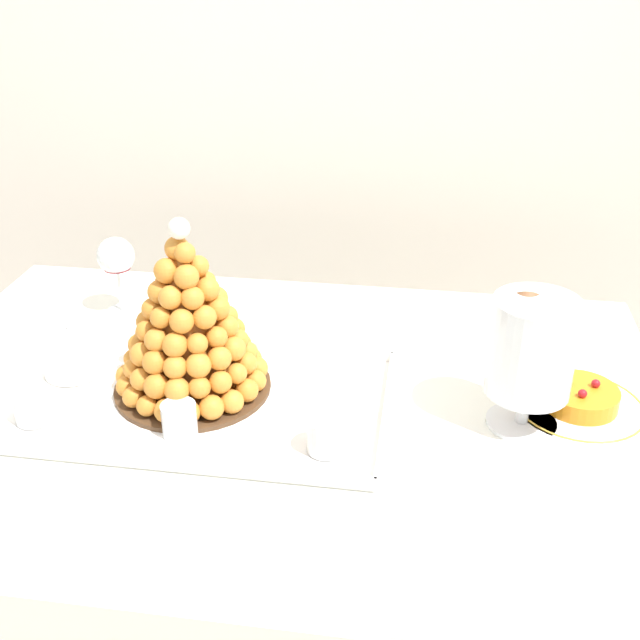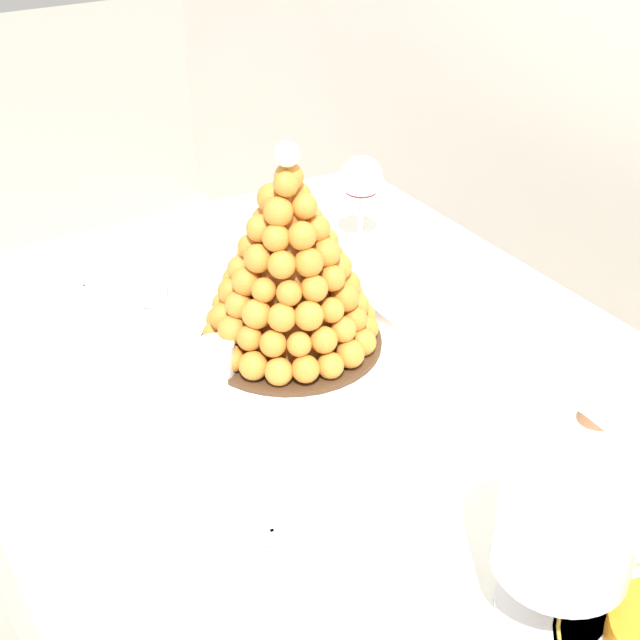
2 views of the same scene
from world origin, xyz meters
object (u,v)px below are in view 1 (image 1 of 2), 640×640
Objects in this scene: macaron_goblet at (531,349)px; wine_glass at (116,259)px; dessert_cup_mid_left at (179,421)px; fruit_tart_plate at (579,401)px; serving_tray at (198,401)px; dessert_cup_left at (32,408)px; dessert_cup_centre at (326,436)px; creme_brulee_ramekin at (73,367)px; croquembouche at (188,326)px.

macaron_goblet reaches higher than wine_glass.
dessert_cup_mid_left is 0.63m from fruit_tart_plate.
fruit_tart_plate is at bearing 31.65° from macaron_goblet.
serving_tray is 2.79× the size of macaron_goblet.
wine_glass is at bearing 91.30° from dessert_cup_left.
dessert_cup_centre is 0.26× the size of fruit_tart_plate.
wine_glass is (-0.24, 0.39, 0.08)m from dessert_cup_mid_left.
creme_brulee_ramekin is (-0.46, 0.15, -0.01)m from dessert_cup_centre.
creme_brulee_ramekin is 0.60× the size of wine_glass.
dessert_cup_mid_left is (0.00, -0.09, 0.03)m from serving_tray.
dessert_cup_mid_left is 0.53m from macaron_goblet.
croquembouche reaches higher than creme_brulee_ramekin.
dessert_cup_mid_left is at bearing 0.05° from dessert_cup_left.
wine_glass is at bearing 139.68° from dessert_cup_centre.
dessert_cup_left and dessert_cup_mid_left have the same top height.
dessert_cup_mid_left reaches higher than fruit_tart_plate.
serving_tray is at bearing -62.03° from croquembouche.
macaron_goblet is 0.16m from fruit_tart_plate.
dessert_cup_centre is (0.46, -0.01, 0.00)m from dessert_cup_left.
dessert_cup_mid_left is 0.56× the size of creme_brulee_ramekin.
macaron_goblet is at bearing -1.15° from croquembouche.
croquembouche reaches higher than macaron_goblet.
dessert_cup_mid_left is at bearing -167.46° from macaron_goblet.
fruit_tart_plate is (0.09, 0.06, -0.12)m from macaron_goblet.
croquembouche is at bearing 117.97° from serving_tray.
croquembouche is 5.62× the size of dessert_cup_mid_left.
dessert_cup_left is 0.95× the size of dessert_cup_centre.
serving_tray is at bearing 21.54° from dessert_cup_left.
serving_tray is 0.24m from creme_brulee_ramekin.
wine_glass is (-0.23, 0.26, -0.01)m from croquembouche.
dessert_cup_centre reaches higher than dessert_cup_mid_left.
croquembouche reaches higher than dessert_cup_left.
dessert_cup_centre reaches higher than creme_brulee_ramekin.
serving_tray is 6.52× the size of creme_brulee_ramekin.
macaron_goblet reaches higher than dessert_cup_left.
croquembouche is 3.17× the size of creme_brulee_ramekin.
serving_tray is 0.61m from fruit_tart_plate.
serving_tray is 11.57× the size of dessert_cup_mid_left.
dessert_cup_left is at bearing -168.41° from fruit_tart_plate.
croquembouche is 5.38× the size of dessert_cup_centre.
creme_brulee_ramekin is at bearing 175.18° from croquembouche.
croquembouche is at bearing -4.82° from creme_brulee_ramekin.
dessert_cup_left is 0.24× the size of macaron_goblet.
serving_tray is at bearing 90.11° from dessert_cup_mid_left.
dessert_cup_centre is 0.61m from wine_glass.
wine_glass is (-0.01, 0.25, 0.09)m from creme_brulee_ramekin.
dessert_cup_centre is (0.22, -0.01, 0.00)m from dessert_cup_mid_left.
croquembouche is 0.27m from dessert_cup_left.
creme_brulee_ramekin is 0.44× the size of fruit_tart_plate.
wine_glass reaches higher than fruit_tart_plate.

